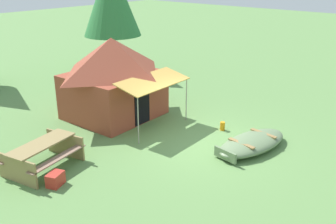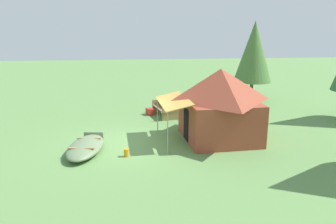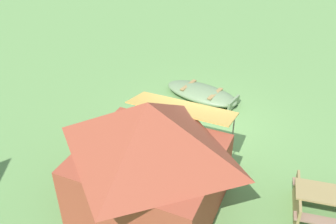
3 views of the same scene
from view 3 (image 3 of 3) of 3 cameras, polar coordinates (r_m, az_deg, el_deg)
ground_plane at (r=12.14m, az=5.62°, el=-1.94°), size 80.00×80.00×0.00m
beached_rowboat at (r=13.46m, az=5.18°, el=2.91°), size 2.93×1.61×0.40m
canvas_cabin_tent at (r=8.36m, az=-2.86°, el=-6.90°), size 3.48×4.15×2.97m
fuel_can at (r=12.53m, az=-0.17°, el=0.26°), size 0.19×0.19×0.29m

